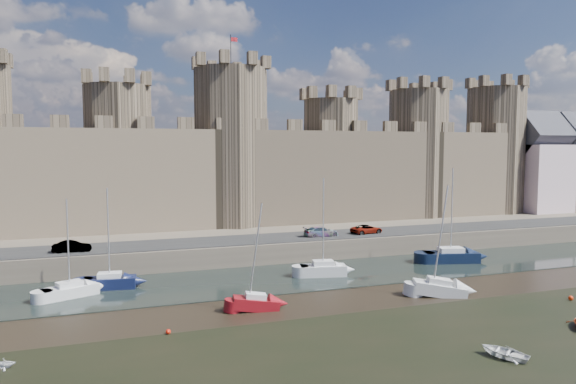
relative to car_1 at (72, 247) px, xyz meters
The scene contains 18 objects.
ground 38.09m from the car_1, 59.41° to the right, with size 160.00×160.00×0.00m, color black.
water_channel 21.40m from the car_1, 24.19° to the right, with size 160.00×12.00×0.08m, color black.
quay 33.51m from the car_1, 54.74° to the left, with size 160.00×60.00×2.50m, color #4C443A.
road 19.37m from the car_1, ahead, with size 160.00×7.00×0.10m, color black.
castle 25.62m from the car_1, 39.36° to the left, with size 108.50×11.00×29.00m.
car_1 is the anchor object (origin of this frame).
car_2 29.72m from the car_1, ahead, with size 1.85×4.56×1.32m, color gray.
car_3 36.29m from the car_1, ahead, with size 2.04×4.42×1.23m, color gray.
sailboat_0 9.48m from the car_1, 87.52° to the right, with size 5.26×3.69×9.17m.
sailboat_1 8.55m from the car_1, 61.58° to the right, with size 5.16×2.51×9.96m.
sailboat_2 27.57m from the car_1, 20.02° to the right, with size 5.21×2.87×10.62m.
sailboat_3 43.94m from the car_1, 10.72° to the right, with size 6.94×4.07×11.42m.
sailboat_4 24.33m from the car_1, 49.05° to the right, with size 4.13×2.04×9.26m.
sailboat_5 38.85m from the car_1, 30.49° to the right, with size 5.21×3.56×10.47m.
dinghy_2 44.22m from the car_1, 49.09° to the right, with size 2.16×0.63×3.03m, color silver.
dinghy_3 24.77m from the car_1, 95.26° to the right, with size 1.07×0.65×1.24m, color white.
buoy_1 23.40m from the car_1, 69.49° to the right, with size 0.38×0.38×0.38m, color red.
buoy_3 50.53m from the car_1, 29.50° to the right, with size 0.43×0.43×0.43m, color red.
Camera 1 is at (-14.68, -27.31, 13.89)m, focal length 32.00 mm.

